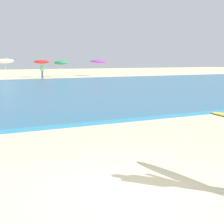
{
  "coord_description": "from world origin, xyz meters",
  "views": [
    {
      "loc": [
        -3.1,
        -4.87,
        2.15
      ],
      "look_at": [
        0.57,
        1.62,
        1.1
      ],
      "focal_mm": 59.45,
      "sensor_mm": 36.0,
      "label": 1
    }
  ],
  "objects_px": {
    "beach_umbrella_7": "(99,61)",
    "beachgoer_near_row_left": "(42,71)",
    "beach_umbrella_4": "(5,61)",
    "beach_umbrella_6": "(61,63)",
    "beach_umbrella_5": "(42,62)"
  },
  "relations": [
    {
      "from": "beach_umbrella_6",
      "to": "beach_umbrella_7",
      "type": "bearing_deg",
      "value": -1.68
    },
    {
      "from": "beach_umbrella_5",
      "to": "beach_umbrella_7",
      "type": "relative_size",
      "value": 0.98
    },
    {
      "from": "beachgoer_near_row_left",
      "to": "beach_umbrella_7",
      "type": "bearing_deg",
      "value": 16.49
    },
    {
      "from": "beach_umbrella_7",
      "to": "beach_umbrella_5",
      "type": "bearing_deg",
      "value": 179.38
    },
    {
      "from": "beach_umbrella_6",
      "to": "beachgoer_near_row_left",
      "type": "xyz_separation_m",
      "value": [
        -3.44,
        -2.75,
        -0.95
      ]
    },
    {
      "from": "beach_umbrella_5",
      "to": "beach_umbrella_6",
      "type": "bearing_deg",
      "value": 1.57
    },
    {
      "from": "beach_umbrella_4",
      "to": "beach_umbrella_6",
      "type": "relative_size",
      "value": 1.13
    },
    {
      "from": "beach_umbrella_7",
      "to": "beachgoer_near_row_left",
      "type": "relative_size",
      "value": 1.44
    },
    {
      "from": "beach_umbrella_5",
      "to": "beachgoer_near_row_left",
      "type": "height_order",
      "value": "beach_umbrella_5"
    },
    {
      "from": "beach_umbrella_6",
      "to": "beachgoer_near_row_left",
      "type": "bearing_deg",
      "value": -141.39
    },
    {
      "from": "beachgoer_near_row_left",
      "to": "beach_umbrella_5",
      "type": "bearing_deg",
      "value": 71.96
    },
    {
      "from": "beach_umbrella_7",
      "to": "beachgoer_near_row_left",
      "type": "distance_m",
      "value": 9.2
    },
    {
      "from": "beach_umbrella_5",
      "to": "beach_umbrella_4",
      "type": "bearing_deg",
      "value": 178.65
    },
    {
      "from": "beach_umbrella_4",
      "to": "beach_umbrella_6",
      "type": "distance_m",
      "value": 7.03
    },
    {
      "from": "beach_umbrella_5",
      "to": "beach_umbrella_6",
      "type": "xyz_separation_m",
      "value": [
        2.57,
        0.07,
        -0.12
      ]
    }
  ]
}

